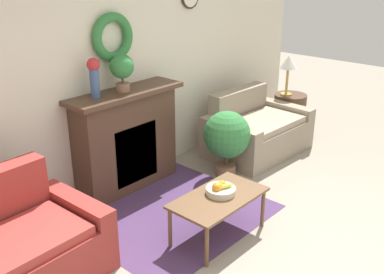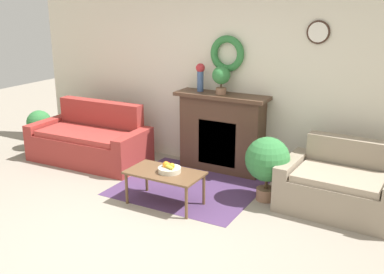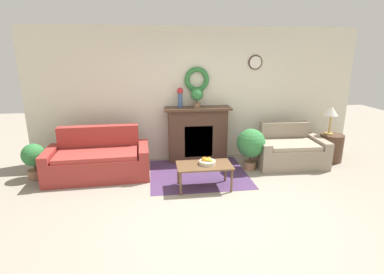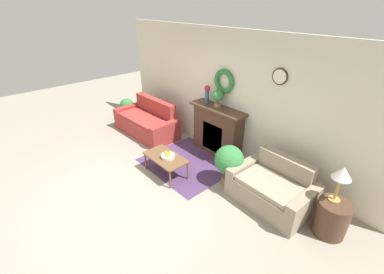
{
  "view_description": "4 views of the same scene",
  "coord_description": "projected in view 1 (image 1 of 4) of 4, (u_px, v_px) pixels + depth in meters",
  "views": [
    {
      "loc": [
        -2.93,
        -1.31,
        2.42
      ],
      "look_at": [
        0.04,
        1.35,
        0.83
      ],
      "focal_mm": 42.0,
      "sensor_mm": 36.0,
      "label": 1
    },
    {
      "loc": [
        2.59,
        -3.32,
        2.4
      ],
      "look_at": [
        0.08,
        1.23,
        0.79
      ],
      "focal_mm": 42.0,
      "sensor_mm": 36.0,
      "label": 2
    },
    {
      "loc": [
        -0.93,
        -3.66,
        2.23
      ],
      "look_at": [
        -0.24,
        1.48,
        0.73
      ],
      "focal_mm": 28.0,
      "sensor_mm": 36.0,
      "label": 3
    },
    {
      "loc": [
        3.43,
        -1.58,
        3.14
      ],
      "look_at": [
        -0.05,
        1.54,
        0.65
      ],
      "focal_mm": 24.0,
      "sensor_mm": 36.0,
      "label": 4
    }
  ],
  "objects": [
    {
      "name": "floor_rug",
      "position": [
        171.0,
        213.0,
        4.59
      ],
      "size": [
        1.8,
        1.61,
        0.01
      ],
      "color": "#4C335B",
      "rests_on": "ground_plane"
    },
    {
      "name": "fruit_bowl",
      "position": [
        220.0,
        189.0,
        4.09
      ],
      "size": [
        0.28,
        0.28,
        0.12
      ],
      "color": "beige",
      "rests_on": "coffee_table"
    },
    {
      "name": "table_lamp",
      "position": [
        288.0,
        64.0,
        6.37
      ],
      "size": [
        0.27,
        0.27,
        0.58
      ],
      "color": "#B28E42",
      "rests_on": "side_table_by_loveseat"
    },
    {
      "name": "loveseat_right",
      "position": [
        256.0,
        131.0,
        5.95
      ],
      "size": [
        1.38,
        0.94,
        0.81
      ],
      "rotation": [
        0.0,
        0.0,
        -0.04
      ],
      "color": "gray",
      "rests_on": "ground_plane"
    },
    {
      "name": "coffee_table",
      "position": [
        219.0,
        201.0,
        4.07
      ],
      "size": [
        0.91,
        0.51,
        0.42
      ],
      "color": "brown",
      "rests_on": "ground_plane"
    },
    {
      "name": "vase_on_mantel_left",
      "position": [
        94.0,
        75.0,
        4.39
      ],
      "size": [
        0.13,
        0.13,
        0.4
      ],
      "color": "#3D5684",
      "rests_on": "fireplace"
    },
    {
      "name": "ground_plane",
      "position": [
        310.0,
        271.0,
        3.73
      ],
      "size": [
        16.0,
        16.0,
        0.0
      ],
      "primitive_type": "plane",
      "color": "gray"
    },
    {
      "name": "potted_plant_floor_by_loveseat",
      "position": [
        227.0,
        136.0,
        5.17
      ],
      "size": [
        0.55,
        0.55,
        0.81
      ],
      "color": "#8E664C",
      "rests_on": "ground_plane"
    },
    {
      "name": "potted_plant_on_mantel",
      "position": [
        122.0,
        69.0,
        4.6
      ],
      "size": [
        0.25,
        0.25,
        0.39
      ],
      "color": "#8E664C",
      "rests_on": "fireplace"
    },
    {
      "name": "side_table_by_loveseat",
      "position": [
        289.0,
        113.0,
        6.66
      ],
      "size": [
        0.47,
        0.47,
        0.57
      ],
      "color": "#4C3323",
      "rests_on": "ground_plane"
    },
    {
      "name": "wall_back",
      "position": [
        111.0,
        66.0,
        4.77
      ],
      "size": [
        6.8,
        0.16,
        2.7
      ],
      "color": "beige",
      "rests_on": "ground_plane"
    },
    {
      "name": "fireplace",
      "position": [
        127.0,
        140.0,
        4.92
      ],
      "size": [
        1.34,
        0.41,
        1.13
      ],
      "color": "#4C3323",
      "rests_on": "ground_plane"
    }
  ]
}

